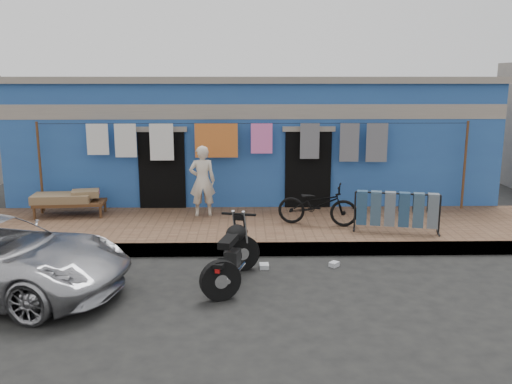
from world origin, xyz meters
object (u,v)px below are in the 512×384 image
motorcycle (232,252)px  bicycle (318,200)px  seated_person (202,181)px  jeans_rack (397,211)px  charpoy (70,204)px

motorcycle → bicycle: bearing=71.1°
seated_person → bicycle: (2.50, -0.83, -0.26)m
seated_person → motorcycle: size_ratio=0.90×
jeans_rack → bicycle: bearing=160.2°
bicycle → seated_person: bearing=86.0°
motorcycle → charpoy: (-3.76, 3.66, -0.02)m
seated_person → charpoy: bearing=-7.7°
bicycle → motorcycle: (-1.76, -2.75, -0.25)m
seated_person → motorcycle: 3.69m
seated_person → bicycle: bearing=155.5°
motorcycle → jeans_rack: (3.31, 2.20, 0.13)m
jeans_rack → motorcycle: bearing=-146.4°
seated_person → motorcycle: seated_person is taller
seated_person → charpoy: 3.07m
charpoy → jeans_rack: bearing=-11.7°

